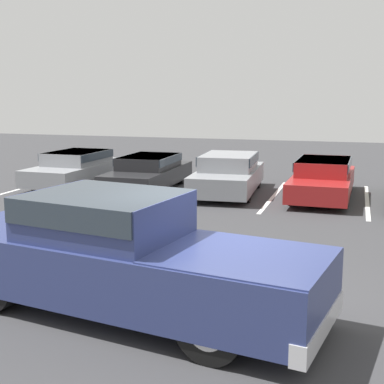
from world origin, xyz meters
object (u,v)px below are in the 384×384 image
pickup_truck (123,255)px  parked_sedan_a (77,167)px  parked_sedan_d (323,177)px  parked_sedan_c (228,173)px  parked_sedan_b (148,171)px

pickup_truck → parked_sedan_a: size_ratio=1.37×
parked_sedan_a → parked_sedan_d: 8.52m
parked_sedan_a → parked_sedan_d: (8.52, 0.07, 0.01)m
pickup_truck → parked_sedan_d: pickup_truck is taller
pickup_truck → parked_sedan_a: bearing=131.8°
parked_sedan_a → pickup_truck: bearing=34.1°
parked_sedan_d → parked_sedan_c: bearing=-85.5°
pickup_truck → parked_sedan_a: 11.78m
parked_sedan_b → pickup_truck: bearing=19.0°
pickup_truck → parked_sedan_b: (-3.56, 9.88, -0.27)m
parked_sedan_a → parked_sedan_b: bearing=90.4°
pickup_truck → parked_sedan_c: pickup_truck is taller
pickup_truck → parked_sedan_b: 10.51m
parked_sedan_a → parked_sedan_d: size_ratio=0.94×
parked_sedan_a → parked_sedan_c: 5.55m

